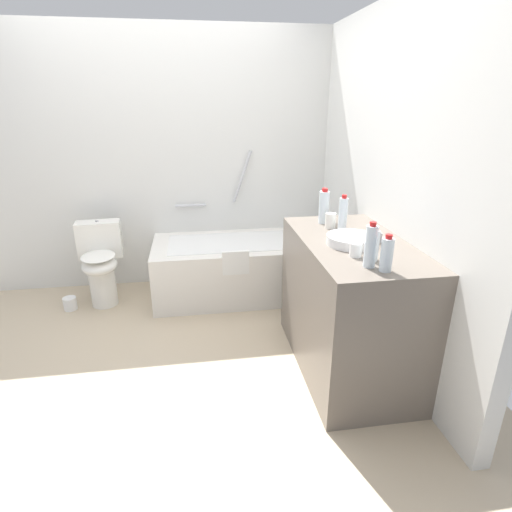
{
  "coord_description": "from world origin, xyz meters",
  "views": [
    {
      "loc": [
        0.29,
        -2.68,
        1.7
      ],
      "look_at": [
        0.72,
        0.12,
        0.61
      ],
      "focal_mm": 28.75,
      "sensor_mm": 36.0,
      "label": 1
    }
  ],
  "objects_px": {
    "bathtub": "(242,265)",
    "drinking_glass_0": "(330,221)",
    "water_bottle_4": "(324,205)",
    "water_bottle_5": "(324,207)",
    "water_bottle_1": "(374,245)",
    "water_bottle_0": "(343,214)",
    "sink_faucet": "(379,238)",
    "water_bottle_2": "(371,246)",
    "sink_basin": "(351,240)",
    "drinking_glass_1": "(356,250)",
    "toilet": "(101,262)",
    "toilet_paper_roll": "(70,303)",
    "water_bottle_3": "(387,254)"
  },
  "relations": [
    {
      "from": "bathtub",
      "to": "toilet_paper_roll",
      "type": "height_order",
      "value": "bathtub"
    },
    {
      "from": "bathtub",
      "to": "water_bottle_2",
      "type": "height_order",
      "value": "bathtub"
    },
    {
      "from": "sink_faucet",
      "to": "water_bottle_4",
      "type": "distance_m",
      "value": 0.57
    },
    {
      "from": "water_bottle_0",
      "to": "toilet_paper_roll",
      "type": "distance_m",
      "value": 2.43
    },
    {
      "from": "water_bottle_4",
      "to": "water_bottle_3",
      "type": "bearing_deg",
      "value": -88.64
    },
    {
      "from": "water_bottle_3",
      "to": "drinking_glass_1",
      "type": "xyz_separation_m",
      "value": [
        -0.07,
        0.22,
        -0.05
      ]
    },
    {
      "from": "drinking_glass_1",
      "to": "water_bottle_0",
      "type": "bearing_deg",
      "value": 79.14
    },
    {
      "from": "water_bottle_2",
      "to": "water_bottle_3",
      "type": "distance_m",
      "value": 0.09
    },
    {
      "from": "bathtub",
      "to": "water_bottle_4",
      "type": "xyz_separation_m",
      "value": [
        0.51,
        -0.73,
        0.73
      ]
    },
    {
      "from": "sink_faucet",
      "to": "water_bottle_2",
      "type": "distance_m",
      "value": 0.41
    },
    {
      "from": "drinking_glass_1",
      "to": "water_bottle_4",
      "type": "bearing_deg",
      "value": 86.3
    },
    {
      "from": "water_bottle_2",
      "to": "drinking_glass_1",
      "type": "bearing_deg",
      "value": 94.66
    },
    {
      "from": "toilet",
      "to": "drinking_glass_0",
      "type": "distance_m",
      "value": 2.04
    },
    {
      "from": "water_bottle_4",
      "to": "water_bottle_5",
      "type": "relative_size",
      "value": 0.94
    },
    {
      "from": "drinking_glass_1",
      "to": "toilet",
      "type": "bearing_deg",
      "value": 138.98
    },
    {
      "from": "bathtub",
      "to": "water_bottle_1",
      "type": "distance_m",
      "value": 1.77
    },
    {
      "from": "sink_basin",
      "to": "water_bottle_5",
      "type": "bearing_deg",
      "value": 92.96
    },
    {
      "from": "sink_faucet",
      "to": "water_bottle_4",
      "type": "xyz_separation_m",
      "value": [
        -0.17,
        0.54,
        0.08
      ]
    },
    {
      "from": "sink_basin",
      "to": "bathtub",
      "type": "bearing_deg",
      "value": 111.66
    },
    {
      "from": "water_bottle_4",
      "to": "water_bottle_5",
      "type": "bearing_deg",
      "value": -106.22
    },
    {
      "from": "bathtub",
      "to": "water_bottle_0",
      "type": "height_order",
      "value": "bathtub"
    },
    {
      "from": "water_bottle_4",
      "to": "toilet_paper_roll",
      "type": "bearing_deg",
      "value": 162.82
    },
    {
      "from": "sink_basin",
      "to": "water_bottle_0",
      "type": "distance_m",
      "value": 0.28
    },
    {
      "from": "water_bottle_1",
      "to": "drinking_glass_0",
      "type": "distance_m",
      "value": 0.6
    },
    {
      "from": "bathtub",
      "to": "toilet",
      "type": "relative_size",
      "value": 2.2
    },
    {
      "from": "water_bottle_3",
      "to": "water_bottle_0",
      "type": "bearing_deg",
      "value": 88.56
    },
    {
      "from": "water_bottle_1",
      "to": "drinking_glass_0",
      "type": "bearing_deg",
      "value": 93.4
    },
    {
      "from": "water_bottle_1",
      "to": "water_bottle_4",
      "type": "xyz_separation_m",
      "value": [
        -0.02,
        0.8,
        0.02
      ]
    },
    {
      "from": "bathtub",
      "to": "sink_faucet",
      "type": "height_order",
      "value": "bathtub"
    },
    {
      "from": "water_bottle_0",
      "to": "water_bottle_5",
      "type": "relative_size",
      "value": 0.99
    },
    {
      "from": "water_bottle_1",
      "to": "drinking_glass_1",
      "type": "distance_m",
      "value": 0.11
    },
    {
      "from": "sink_faucet",
      "to": "water_bottle_1",
      "type": "distance_m",
      "value": 0.31
    },
    {
      "from": "water_bottle_5",
      "to": "drinking_glass_1",
      "type": "relative_size",
      "value": 3.15
    },
    {
      "from": "sink_basin",
      "to": "water_bottle_2",
      "type": "relative_size",
      "value": 1.2
    },
    {
      "from": "drinking_glass_0",
      "to": "toilet_paper_roll",
      "type": "relative_size",
      "value": 0.93
    },
    {
      "from": "water_bottle_5",
      "to": "water_bottle_4",
      "type": "bearing_deg",
      "value": 73.78
    },
    {
      "from": "water_bottle_0",
      "to": "water_bottle_3",
      "type": "relative_size",
      "value": 1.25
    },
    {
      "from": "bathtub",
      "to": "toilet_paper_roll",
      "type": "distance_m",
      "value": 1.53
    },
    {
      "from": "sink_basin",
      "to": "sink_faucet",
      "type": "relative_size",
      "value": 1.89
    },
    {
      "from": "bathtub",
      "to": "water_bottle_4",
      "type": "relative_size",
      "value": 6.91
    },
    {
      "from": "toilet",
      "to": "water_bottle_4",
      "type": "xyz_separation_m",
      "value": [
        1.74,
        -0.73,
        0.61
      ]
    },
    {
      "from": "bathtub",
      "to": "water_bottle_1",
      "type": "height_order",
      "value": "bathtub"
    },
    {
      "from": "bathtub",
      "to": "water_bottle_1",
      "type": "xyz_separation_m",
      "value": [
        0.53,
        -1.53,
        0.7
      ]
    },
    {
      "from": "water_bottle_3",
      "to": "toilet_paper_roll",
      "type": "relative_size",
      "value": 1.75
    },
    {
      "from": "water_bottle_2",
      "to": "water_bottle_3",
      "type": "xyz_separation_m",
      "value": [
        0.06,
        -0.07,
        -0.02
      ]
    },
    {
      "from": "water_bottle_4",
      "to": "water_bottle_5",
      "type": "xyz_separation_m",
      "value": [
        -0.02,
        -0.08,
        0.01
      ]
    },
    {
      "from": "bathtub",
      "to": "drinking_glass_0",
      "type": "xyz_separation_m",
      "value": [
        0.49,
        -0.93,
        0.67
      ]
    },
    {
      "from": "toilet",
      "to": "water_bottle_1",
      "type": "xyz_separation_m",
      "value": [
        1.76,
        -1.54,
        0.59
      ]
    },
    {
      "from": "bathtub",
      "to": "water_bottle_2",
      "type": "distance_m",
      "value": 1.84
    },
    {
      "from": "toilet_paper_roll",
      "to": "water_bottle_4",
      "type": "bearing_deg",
      "value": -17.18
    }
  ]
}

